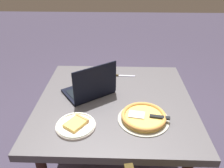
{
  "coord_description": "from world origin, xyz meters",
  "views": [
    {
      "loc": [
        -1.28,
        -0.02,
        1.62
      ],
      "look_at": [
        0.08,
        0.02,
        0.82
      ],
      "focal_mm": 35.79,
      "sensor_mm": 36.0,
      "label": 1
    }
  ],
  "objects_px": {
    "table_knife": "(118,75)",
    "pizza_plate": "(76,125)",
    "laptop": "(91,88)",
    "dining_table": "(115,109)",
    "pizza_tray": "(144,117)"
  },
  "relations": [
    {
      "from": "dining_table",
      "to": "laptop",
      "type": "height_order",
      "value": "laptop"
    },
    {
      "from": "table_knife",
      "to": "pizza_tray",
      "type": "bearing_deg",
      "value": -163.95
    },
    {
      "from": "laptop",
      "to": "table_knife",
      "type": "relative_size",
      "value": 1.73
    },
    {
      "from": "laptop",
      "to": "pizza_tray",
      "type": "distance_m",
      "value": 0.44
    },
    {
      "from": "pizza_tray",
      "to": "table_knife",
      "type": "distance_m",
      "value": 0.58
    },
    {
      "from": "dining_table",
      "to": "pizza_plate",
      "type": "xyz_separation_m",
      "value": [
        -0.29,
        0.22,
        0.09
      ]
    },
    {
      "from": "dining_table",
      "to": "table_knife",
      "type": "distance_m",
      "value": 0.35
    },
    {
      "from": "pizza_plate",
      "to": "laptop",
      "type": "bearing_deg",
      "value": -7.85
    },
    {
      "from": "pizza_plate",
      "to": "dining_table",
      "type": "bearing_deg",
      "value": -37.49
    },
    {
      "from": "pizza_plate",
      "to": "table_knife",
      "type": "relative_size",
      "value": 1.0
    },
    {
      "from": "dining_table",
      "to": "pizza_tray",
      "type": "bearing_deg",
      "value": -140.56
    },
    {
      "from": "laptop",
      "to": "pizza_tray",
      "type": "height_order",
      "value": "laptop"
    },
    {
      "from": "table_knife",
      "to": "pizza_plate",
      "type": "bearing_deg",
      "value": 159.32
    },
    {
      "from": "dining_table",
      "to": "pizza_tray",
      "type": "height_order",
      "value": "pizza_tray"
    },
    {
      "from": "laptop",
      "to": "table_knife",
      "type": "distance_m",
      "value": 0.35
    }
  ]
}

